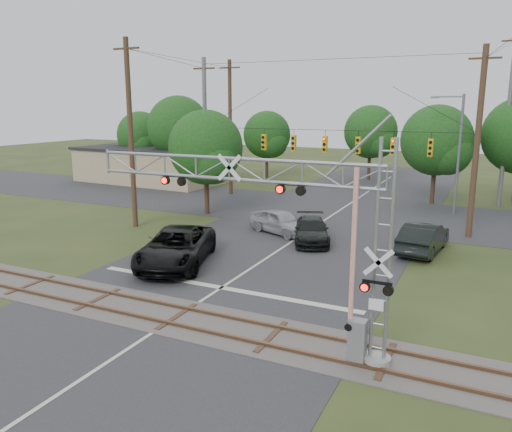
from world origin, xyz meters
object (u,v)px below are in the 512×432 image
at_px(car_dark, 311,230).
at_px(commercial_building, 151,165).
at_px(crossing_gantry, 284,219).
at_px(traffic_signal_span, 338,141).
at_px(streetlight, 457,148).
at_px(pickup_black, 176,247).
at_px(sedan_silver, 280,222).

distance_m(car_dark, commercial_building, 28.33).
bearing_deg(car_dark, commercial_building, 124.72).
bearing_deg(crossing_gantry, commercial_building, 133.52).
distance_m(traffic_signal_span, streetlight, 9.68).
height_order(traffic_signal_span, commercial_building, traffic_signal_span).
relative_size(pickup_black, commercial_building, 0.41).
xyz_separation_m(commercial_building, streetlight, (30.56, -3.69, 3.11)).
xyz_separation_m(traffic_signal_span, car_dark, (0.14, -5.37, -4.98)).
xyz_separation_m(pickup_black, commercial_building, (-18.79, 22.71, 0.92)).
bearing_deg(sedan_silver, commercial_building, 79.20).
bearing_deg(sedan_silver, pickup_black, -172.39).
bearing_deg(commercial_building, streetlight, -3.47).
distance_m(crossing_gantry, sedan_silver, 15.76).
distance_m(pickup_black, sedan_silver, 8.55).
distance_m(sedan_silver, commercial_building, 25.67).
xyz_separation_m(crossing_gantry, commercial_building, (-27.16, 28.60, -2.60)).
relative_size(pickup_black, sedan_silver, 1.47).
relative_size(car_dark, commercial_building, 0.30).
bearing_deg(crossing_gantry, streetlight, 82.22).
xyz_separation_m(traffic_signal_span, commercial_building, (-23.48, 10.24, -3.85)).
bearing_deg(traffic_signal_span, streetlight, 42.75).
bearing_deg(streetlight, car_dark, -120.22).
height_order(traffic_signal_span, streetlight, traffic_signal_span).
bearing_deg(car_dark, streetlight, 37.96).
bearing_deg(car_dark, traffic_signal_span, 69.71).
bearing_deg(pickup_black, car_dark, 36.87).
xyz_separation_m(crossing_gantry, sedan_silver, (-6.00, 14.10, -3.67)).
xyz_separation_m(pickup_black, streetlight, (11.77, 19.02, 4.02)).
relative_size(sedan_silver, streetlight, 0.51).
height_order(traffic_signal_span, sedan_silver, traffic_signal_span).
distance_m(pickup_black, car_dark, 8.59).
bearing_deg(streetlight, crossing_gantry, -97.78).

